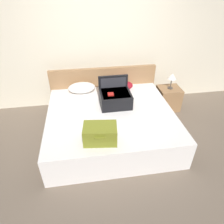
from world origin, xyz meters
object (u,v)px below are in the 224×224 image
hard_case_large (115,97)px  hard_case_medium (100,134)px  pillow_near_headboard (123,85)px  nightstand (168,98)px  table_lamp (172,77)px  bed (111,124)px  pillow_center_head (82,88)px

hard_case_large → hard_case_medium: size_ratio=1.09×
pillow_near_headboard → nightstand: bearing=-4.6°
pillow_near_headboard → table_lamp: table_lamp is taller
hard_case_medium → bed: bearing=76.9°
hard_case_medium → nightstand: 2.09m
hard_case_medium → nightstand: bearing=47.9°
hard_case_large → pillow_center_head: (-0.56, 0.51, -0.04)m
bed → hard_case_large: size_ratio=3.96×
table_lamp → hard_case_large: bearing=-159.7°
pillow_near_headboard → pillow_center_head: bearing=-179.1°
bed → pillow_center_head: (-0.44, 0.75, 0.34)m
bed → hard_case_large: 0.47m
pillow_near_headboard → table_lamp: (0.95, -0.08, 0.15)m
pillow_center_head → table_lamp: table_lamp is taller
bed → hard_case_large: (0.11, 0.24, 0.39)m
pillow_center_head → pillow_near_headboard: bearing=0.9°
nightstand → hard_case_large: bearing=-159.7°
hard_case_large → pillow_near_headboard: 0.58m
hard_case_large → table_lamp: hard_case_large is taller
nightstand → pillow_near_headboard: bearing=175.4°
bed → pillow_near_headboard: (0.36, 0.77, 0.33)m
hard_case_large → hard_case_medium: bearing=-112.0°
bed → pillow_near_headboard: pillow_near_headboard is taller
hard_case_medium → table_lamp: size_ratio=1.52×
pillow_center_head → nightstand: size_ratio=1.09×
hard_case_large → pillow_center_head: 0.76m
pillow_near_headboard → hard_case_large: bearing=-115.7°
pillow_near_headboard → nightstand: size_ratio=0.80×
pillow_near_headboard → pillow_center_head: pillow_center_head is taller
hard_case_medium → pillow_near_headboard: bearing=74.0°
bed → pillow_near_headboard: 0.91m
hard_case_medium → table_lamp: bearing=47.9°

